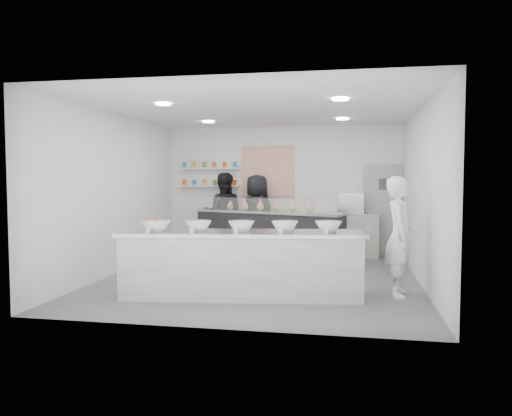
{
  "coord_description": "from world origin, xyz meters",
  "views": [
    {
      "loc": [
        1.54,
        -8.67,
        1.82
      ],
      "look_at": [
        -0.15,
        0.4,
        1.24
      ],
      "focal_mm": 35.0,
      "sensor_mm": 36.0,
      "label": 1
    }
  ],
  "objects": [
    {
      "name": "floor",
      "position": [
        0.0,
        0.0,
        0.0
      ],
      "size": [
        6.0,
        6.0,
        0.0
      ],
      "primitive_type": "plane",
      "color": "#515156",
      "rests_on": "ground"
    },
    {
      "name": "ceiling",
      "position": [
        0.0,
        0.0,
        3.0
      ],
      "size": [
        6.0,
        6.0,
        0.0
      ],
      "primitive_type": "plane",
      "rotation": [
        3.14,
        0.0,
        0.0
      ],
      "color": "white",
      "rests_on": "floor"
    },
    {
      "name": "back_wall",
      "position": [
        0.0,
        3.0,
        1.5
      ],
      "size": [
        5.5,
        0.0,
        5.5
      ],
      "primitive_type": "plane",
      "rotation": [
        1.57,
        0.0,
        0.0
      ],
      "color": "white",
      "rests_on": "floor"
    },
    {
      "name": "left_wall",
      "position": [
        -2.75,
        0.0,
        1.5
      ],
      "size": [
        0.0,
        6.0,
        6.0
      ],
      "primitive_type": "plane",
      "rotation": [
        1.57,
        0.0,
        1.57
      ],
      "color": "white",
      "rests_on": "floor"
    },
    {
      "name": "right_wall",
      "position": [
        2.75,
        0.0,
        1.5
      ],
      "size": [
        0.0,
        6.0,
        6.0
      ],
      "primitive_type": "plane",
      "rotation": [
        1.57,
        0.0,
        -1.57
      ],
      "color": "white",
      "rests_on": "floor"
    },
    {
      "name": "back_door",
      "position": [
        2.3,
        2.97,
        1.05
      ],
      "size": [
        0.88,
        0.04,
        2.1
      ],
      "primitive_type": "cube",
      "color": "#9F9F9D",
      "rests_on": "floor"
    },
    {
      "name": "pattern_panel",
      "position": [
        -0.35,
        2.98,
        1.95
      ],
      "size": [
        1.25,
        0.03,
        1.2
      ],
      "primitive_type": "cube",
      "color": "#DE5641",
      "rests_on": "back_wall"
    },
    {
      "name": "jar_shelf_lower",
      "position": [
        -1.75,
        2.9,
        1.6
      ],
      "size": [
        1.45,
        0.22,
        0.04
      ],
      "primitive_type": "cube",
      "color": "silver",
      "rests_on": "back_wall"
    },
    {
      "name": "jar_shelf_upper",
      "position": [
        -1.75,
        2.9,
        2.02
      ],
      "size": [
        1.45,
        0.22,
        0.04
      ],
      "primitive_type": "cube",
      "color": "silver",
      "rests_on": "back_wall"
    },
    {
      "name": "preserve_jars",
      "position": [
        -1.75,
        2.88,
        1.88
      ],
      "size": [
        1.45,
        0.1,
        0.56
      ],
      "primitive_type": null,
      "color": "#FF4A00",
      "rests_on": "jar_shelf_lower"
    },
    {
      "name": "downlight_0",
      "position": [
        -1.4,
        -1.0,
        2.98
      ],
      "size": [
        0.24,
        0.24,
        0.02
      ],
      "primitive_type": "cylinder",
      "color": "white",
      "rests_on": "ceiling"
    },
    {
      "name": "downlight_1",
      "position": [
        1.4,
        -1.0,
        2.98
      ],
      "size": [
        0.24,
        0.24,
        0.02
      ],
      "primitive_type": "cylinder",
      "color": "white",
      "rests_on": "ceiling"
    },
    {
      "name": "downlight_2",
      "position": [
        -1.4,
        1.6,
        2.98
      ],
      "size": [
        0.24,
        0.24,
        0.02
      ],
      "primitive_type": "cylinder",
      "color": "white",
      "rests_on": "ceiling"
    },
    {
      "name": "downlight_3",
      "position": [
        1.4,
        1.6,
        2.98
      ],
      "size": [
        0.24,
        0.24,
        0.02
      ],
      "primitive_type": "cylinder",
      "color": "white",
      "rests_on": "ceiling"
    },
    {
      "name": "prep_counter",
      "position": [
        -0.04,
        -1.4,
        0.5
      ],
      "size": [
        3.74,
        1.33,
        1.0
      ],
      "primitive_type": "cube",
      "rotation": [
        0.0,
        0.0,
        0.14
      ],
      "color": "#9C9C98",
      "rests_on": "floor"
    },
    {
      "name": "back_bar",
      "position": [
        -0.19,
        2.09,
        0.53
      ],
      "size": [
        3.46,
        1.76,
        1.07
      ],
      "primitive_type": "cube",
      "rotation": [
        0.0,
        0.0,
        -0.34
      ],
      "color": "black",
      "rests_on": "floor"
    },
    {
      "name": "sneeze_guard",
      "position": [
        -0.29,
        1.8,
        1.22
      ],
      "size": [
        3.21,
        1.16,
        0.29
      ],
      "primitive_type": "cube",
      "rotation": [
        0.0,
        0.0,
        -0.34
      ],
      "color": "white",
      "rests_on": "back_bar"
    },
    {
      "name": "espresso_ledge",
      "position": [
        1.55,
        2.78,
        0.5
      ],
      "size": [
        1.34,
        0.43,
        1.0
      ],
      "primitive_type": "cube",
      "color": "#9C9C98",
      "rests_on": "floor"
    },
    {
      "name": "espresso_machine",
      "position": [
        1.58,
        2.78,
        1.22
      ],
      "size": [
        0.58,
        0.4,
        0.44
      ],
      "primitive_type": "cube",
      "color": "#93969E",
      "rests_on": "espresso_ledge"
    },
    {
      "name": "cup_stacks",
      "position": [
        1.4,
        2.78,
        1.18
      ],
      "size": [
        0.24,
        0.24,
        0.37
      ],
      "primitive_type": null,
      "color": "tan",
      "rests_on": "espresso_ledge"
    },
    {
      "name": "prep_bowls",
      "position": [
        -0.04,
        -1.4,
        1.08
      ],
      "size": [
        3.04,
        0.91,
        0.16
      ],
      "primitive_type": null,
      "rotation": [
        0.0,
        0.0,
        0.14
      ],
      "color": "white",
      "rests_on": "prep_counter"
    },
    {
      "name": "label_cards",
      "position": [
        -0.11,
        -1.92,
        1.03
      ],
      "size": [
        2.66,
        0.04,
        0.07
      ],
      "primitive_type": null,
      "color": "white",
      "rests_on": "prep_counter"
    },
    {
      "name": "cookie_bags",
      "position": [
        -0.19,
        2.09,
        1.21
      ],
      "size": [
        2.09,
        0.88,
        0.28
      ],
      "primitive_type": null,
      "rotation": [
        0.0,
        0.0,
        -0.34
      ],
      "color": "pink",
      "rests_on": "back_bar"
    },
    {
      "name": "woman_prep",
      "position": [
        2.31,
        -0.87,
        0.91
      ],
      "size": [
        0.5,
        0.7,
        1.82
      ],
      "primitive_type": "imported",
      "rotation": [
        0.0,
        0.0,
        1.48
      ],
      "color": "white",
      "rests_on": "floor"
    },
    {
      "name": "staff_left",
      "position": [
        -1.34,
        2.6,
        0.96
      ],
      "size": [
        1.04,
        0.88,
        1.91
      ],
      "primitive_type": "imported",
      "rotation": [
        0.0,
        0.0,
        3.32
      ],
      "color": "black",
      "rests_on": "floor"
    },
    {
      "name": "staff_right",
      "position": [
        -0.54,
        2.6,
        0.94
      ],
      "size": [
        1.07,
        0.9,
        1.87
      ],
      "primitive_type": "imported",
      "rotation": [
        0.0,
        0.0,
        2.75
      ],
      "color": "black",
      "rests_on": "floor"
    }
  ]
}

